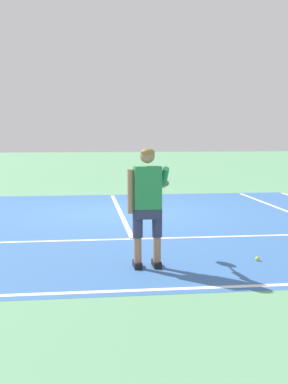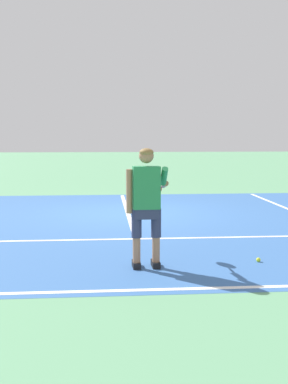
{
  "view_description": "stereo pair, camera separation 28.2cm",
  "coord_description": "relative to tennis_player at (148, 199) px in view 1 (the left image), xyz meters",
  "views": [
    {
      "loc": [
        -0.87,
        -11.78,
        1.91
      ],
      "look_at": [
        0.01,
        -4.54,
        1.05
      ],
      "focal_mm": 46.22,
      "sensor_mm": 36.0,
      "label": 1
    },
    {
      "loc": [
        -0.59,
        -11.81,
        1.91
      ],
      "look_at": [
        0.01,
        -4.54,
        1.05
      ],
      "focal_mm": 46.22,
      "sensor_mm": 36.0,
      "label": 2
    }
  ],
  "objects": [
    {
      "name": "tennis_ball_near_feet",
      "position": [
        1.7,
        0.16,
        -0.96
      ],
      "size": [
        0.07,
        0.07,
        0.07
      ],
      "primitive_type": "sphere",
      "color": "#CCE02D",
      "rests_on": "ground"
    },
    {
      "name": "ground_plane",
      "position": [
        -0.02,
        4.91,
        -0.99
      ],
      "size": [
        80.0,
        80.0,
        0.0
      ],
      "primitive_type": "plane",
      "color": "#609E70"
    },
    {
      "name": "line_centre_service",
      "position": [
        -0.02,
        5.13,
        -0.99
      ],
      "size": [
        0.1,
        6.4,
        0.01
      ],
      "primitive_type": "cube",
      "color": "white",
      "rests_on": "ground"
    },
    {
      "name": "tennis_player",
      "position": [
        0.0,
        0.0,
        0.0
      ],
      "size": [
        0.62,
        1.13,
        1.71
      ],
      "color": "black",
      "rests_on": "ground"
    },
    {
      "name": "line_service",
      "position": [
        -0.02,
        1.93,
        -0.99
      ],
      "size": [
        8.23,
        0.1,
        0.01
      ],
      "primitive_type": "cube",
      "color": "white",
      "rests_on": "ground"
    },
    {
      "name": "line_baseline",
      "position": [
        -0.02,
        -1.03,
        -0.99
      ],
      "size": [
        10.98,
        0.1,
        0.01
      ],
      "primitive_type": "cube",
      "color": "white",
      "rests_on": "ground"
    },
    {
      "name": "court_inner_surface",
      "position": [
        -0.02,
        3.65,
        -0.99
      ],
      "size": [
        10.98,
        9.77,
        0.0
      ],
      "primitive_type": "cube",
      "color": "#3866A8",
      "rests_on": "ground"
    }
  ]
}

